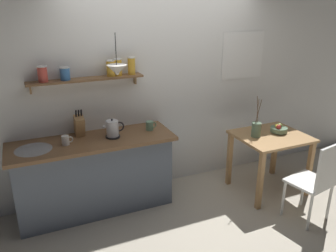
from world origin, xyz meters
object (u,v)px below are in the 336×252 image
dining_table (270,145)px  fruit_bowl (279,129)px  twig_vase (256,129)px  coffee_mug_by_sink (66,140)px  electric_kettle (113,129)px  pendant_lamp (117,70)px  knife_block (79,125)px  coffee_mug_spare (150,126)px  dining_chair_near (317,179)px

dining_table → fruit_bowl: fruit_bowl is taller
twig_vase → coffee_mug_by_sink: 2.26m
electric_kettle → pendant_lamp: size_ratio=0.56×
dining_table → pendant_lamp: (-1.85, 0.37, 1.04)m
dining_table → fruit_bowl: 0.23m
twig_vase → knife_block: (-2.04, 0.57, 0.16)m
coffee_mug_by_sink → coffee_mug_spare: coffee_mug_spare is taller
twig_vase → coffee_mug_by_sink: (-2.23, 0.37, 0.08)m
dining_chair_near → pendant_lamp: size_ratio=2.20×
twig_vase → pendant_lamp: size_ratio=1.21×
coffee_mug_spare → electric_kettle: bearing=-173.6°
knife_block → coffee_mug_spare: bearing=-10.1°
electric_kettle → coffee_mug_spare: bearing=6.4°
twig_vase → coffee_mug_spare: bearing=161.0°
dining_table → coffee_mug_spare: 1.56m
dining_table → twig_vase: 0.32m
dining_table → knife_block: (-2.25, 0.61, 0.39)m
dining_table → twig_vase: bearing=169.4°
fruit_bowl → coffee_mug_by_sink: size_ratio=1.74×
dining_table → coffee_mug_by_sink: 2.49m
coffee_mug_spare → pendant_lamp: size_ratio=0.30×
coffee_mug_by_sink → pendant_lamp: (0.59, -0.04, 0.72)m
dining_chair_near → electric_kettle: 2.32m
dining_table → electric_kettle: bearing=167.8°
fruit_bowl → coffee_mug_by_sink: bearing=171.6°
knife_block → coffee_mug_spare: 0.82m
fruit_bowl → electric_kettle: electric_kettle is taller
twig_vase → knife_block: size_ratio=1.64×
knife_block → fruit_bowl: bearing=-13.6°
dining_table → coffee_mug_by_sink: (-2.44, 0.41, 0.32)m
fruit_bowl → twig_vase: size_ratio=0.40×
coffee_mug_by_sink → coffee_mug_spare: bearing=3.4°
dining_chair_near → coffee_mug_spare: 1.97m
dining_table → pendant_lamp: bearing=168.6°
twig_vase → fruit_bowl: bearing=-1.8°
dining_chair_near → electric_kettle: bearing=148.8°
twig_vase → coffee_mug_spare: (-1.24, 0.43, 0.09)m
twig_vase → electric_kettle: (-1.71, 0.37, 0.13)m
coffee_mug_spare → fruit_bowl: bearing=-15.4°
fruit_bowl → coffee_mug_spare: 1.65m
electric_kettle → coffee_mug_spare: 0.47m
dining_table → twig_vase: (-0.21, 0.04, 0.23)m
dining_table → dining_chair_near: size_ratio=0.89×
coffee_mug_by_sink → electric_kettle: bearing=0.7°
fruit_bowl → knife_block: bearing=166.4°
coffee_mug_by_sink → dining_chair_near: bearing=-25.4°
twig_vase → dining_table: bearing=-10.6°
dining_chair_near → coffee_mug_by_sink: coffee_mug_by_sink is taller
fruit_bowl → twig_vase: (-0.35, 0.01, 0.04)m
knife_block → coffee_mug_by_sink: bearing=-132.9°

